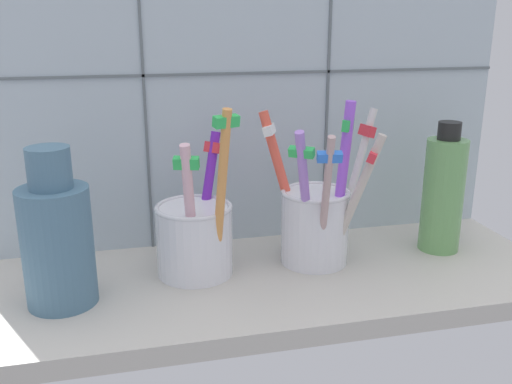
# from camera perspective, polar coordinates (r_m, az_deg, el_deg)

# --- Properties ---
(counter_slab) EXTENTS (0.64, 0.22, 0.02)m
(counter_slab) POSITION_cam_1_polar(r_m,az_deg,el_deg) (0.61, 0.56, -9.29)
(counter_slab) COLOR #BCB7AD
(counter_slab) RESTS_ON ground
(tile_wall_back) EXTENTS (0.64, 0.02, 0.45)m
(tile_wall_back) POSITION_cam_1_polar(r_m,az_deg,el_deg) (0.67, -1.89, 12.21)
(tile_wall_back) COLOR #B2C1CC
(tile_wall_back) RESTS_ON ground
(toothbrush_cup_left) EXTENTS (0.08, 0.10, 0.18)m
(toothbrush_cup_left) POSITION_cam_1_polar(r_m,az_deg,el_deg) (0.60, -6.06, -4.26)
(toothbrush_cup_left) COLOR white
(toothbrush_cup_left) RESTS_ON counter_slab
(toothbrush_cup_right) EXTENTS (0.13, 0.11, 0.18)m
(toothbrush_cup_right) POSITION_cam_1_polar(r_m,az_deg,el_deg) (0.63, 6.08, -2.67)
(toothbrush_cup_right) COLOR white
(toothbrush_cup_right) RESTS_ON counter_slab
(ceramic_vase) EXTENTS (0.07, 0.07, 0.15)m
(ceramic_vase) POSITION_cam_1_polar(r_m,az_deg,el_deg) (0.56, -19.28, -4.44)
(ceramic_vase) COLOR slate
(ceramic_vase) RESTS_ON counter_slab
(soap_bottle) EXTENTS (0.05, 0.05, 0.15)m
(soap_bottle) POSITION_cam_1_polar(r_m,az_deg,el_deg) (0.69, 18.21, -0.08)
(soap_bottle) COLOR #69A45E
(soap_bottle) RESTS_ON counter_slab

